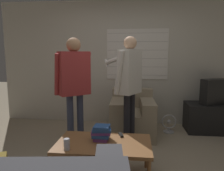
{
  "coord_description": "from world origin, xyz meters",
  "views": [
    {
      "loc": [
        0.27,
        -2.56,
        1.47
      ],
      "look_at": [
        -0.08,
        0.63,
        1.0
      ],
      "focal_mm": 35.0,
      "sensor_mm": 36.0,
      "label": 1
    }
  ],
  "objects_px": {
    "tv": "(217,92)",
    "spare_remote": "(121,135)",
    "person_right_standing": "(129,79)",
    "soda_can": "(67,144)",
    "person_left_standing": "(74,80)",
    "floor_fan": "(169,124)",
    "armchair_beige": "(132,116)",
    "book_stack": "(101,133)",
    "coffee_table": "(104,145)"
  },
  "relations": [
    {
      "from": "book_stack",
      "to": "floor_fan",
      "type": "relative_size",
      "value": 0.73
    },
    {
      "from": "armchair_beige",
      "to": "coffee_table",
      "type": "xyz_separation_m",
      "value": [
        -0.31,
        -1.47,
        0.07
      ]
    },
    {
      "from": "coffee_table",
      "to": "floor_fan",
      "type": "height_order",
      "value": "coffee_table"
    },
    {
      "from": "coffee_table",
      "to": "person_right_standing",
      "type": "height_order",
      "value": "person_right_standing"
    },
    {
      "from": "armchair_beige",
      "to": "spare_remote",
      "type": "bearing_deg",
      "value": 82.26
    },
    {
      "from": "person_left_standing",
      "to": "soda_can",
      "type": "distance_m",
      "value": 1.17
    },
    {
      "from": "book_stack",
      "to": "floor_fan",
      "type": "distance_m",
      "value": 1.93
    },
    {
      "from": "soda_can",
      "to": "person_right_standing",
      "type": "bearing_deg",
      "value": 59.84
    },
    {
      "from": "armchair_beige",
      "to": "soda_can",
      "type": "distance_m",
      "value": 1.85
    },
    {
      "from": "person_left_standing",
      "to": "book_stack",
      "type": "bearing_deg",
      "value": -91.03
    },
    {
      "from": "tv",
      "to": "floor_fan",
      "type": "distance_m",
      "value": 1.07
    },
    {
      "from": "armchair_beige",
      "to": "floor_fan",
      "type": "xyz_separation_m",
      "value": [
        0.68,
        0.16,
        -0.18
      ]
    },
    {
      "from": "coffee_table",
      "to": "soda_can",
      "type": "relative_size",
      "value": 8.76
    },
    {
      "from": "soda_can",
      "to": "spare_remote",
      "type": "distance_m",
      "value": 0.73
    },
    {
      "from": "tv",
      "to": "spare_remote",
      "type": "relative_size",
      "value": 4.69
    },
    {
      "from": "book_stack",
      "to": "soda_can",
      "type": "distance_m",
      "value": 0.44
    },
    {
      "from": "armchair_beige",
      "to": "person_left_standing",
      "type": "height_order",
      "value": "person_left_standing"
    },
    {
      "from": "tv",
      "to": "book_stack",
      "type": "height_order",
      "value": "tv"
    },
    {
      "from": "person_right_standing",
      "to": "tv",
      "type": "bearing_deg",
      "value": -30.25
    },
    {
      "from": "book_stack",
      "to": "tv",
      "type": "bearing_deg",
      "value": 42.3
    },
    {
      "from": "person_right_standing",
      "to": "spare_remote",
      "type": "bearing_deg",
      "value": -157.61
    },
    {
      "from": "tv",
      "to": "spare_remote",
      "type": "height_order",
      "value": "tv"
    },
    {
      "from": "soda_can",
      "to": "coffee_table",
      "type": "bearing_deg",
      "value": 33.27
    },
    {
      "from": "armchair_beige",
      "to": "book_stack",
      "type": "distance_m",
      "value": 1.48
    },
    {
      "from": "spare_remote",
      "to": "book_stack",
      "type": "bearing_deg",
      "value": -158.51
    },
    {
      "from": "person_right_standing",
      "to": "spare_remote",
      "type": "height_order",
      "value": "person_right_standing"
    },
    {
      "from": "floor_fan",
      "to": "armchair_beige",
      "type": "bearing_deg",
      "value": -166.91
    },
    {
      "from": "person_left_standing",
      "to": "floor_fan",
      "type": "distance_m",
      "value": 2.01
    },
    {
      "from": "person_left_standing",
      "to": "person_right_standing",
      "type": "distance_m",
      "value": 0.82
    },
    {
      "from": "tv",
      "to": "person_left_standing",
      "type": "bearing_deg",
      "value": -2.51
    },
    {
      "from": "armchair_beige",
      "to": "book_stack",
      "type": "height_order",
      "value": "armchair_beige"
    },
    {
      "from": "tv",
      "to": "soda_can",
      "type": "xyz_separation_m",
      "value": [
        -2.23,
        -2.02,
        -0.27
      ]
    },
    {
      "from": "armchair_beige",
      "to": "soda_can",
      "type": "relative_size",
      "value": 7.37
    },
    {
      "from": "tv",
      "to": "armchair_beige",
      "type": "bearing_deg",
      "value": -14.4
    },
    {
      "from": "soda_can",
      "to": "book_stack",
      "type": "bearing_deg",
      "value": 41.41
    },
    {
      "from": "coffee_table",
      "to": "person_left_standing",
      "type": "bearing_deg",
      "value": 126.41
    },
    {
      "from": "person_right_standing",
      "to": "book_stack",
      "type": "bearing_deg",
      "value": -171.28
    },
    {
      "from": "armchair_beige",
      "to": "tv",
      "type": "height_order",
      "value": "tv"
    },
    {
      "from": "armchair_beige",
      "to": "person_right_standing",
      "type": "height_order",
      "value": "person_right_standing"
    },
    {
      "from": "person_right_standing",
      "to": "book_stack",
      "type": "relative_size",
      "value": 6.85
    },
    {
      "from": "floor_fan",
      "to": "person_left_standing",
      "type": "bearing_deg",
      "value": -150.44
    },
    {
      "from": "tv",
      "to": "person_left_standing",
      "type": "xyz_separation_m",
      "value": [
        -2.42,
        -1.02,
        0.31
      ]
    },
    {
      "from": "book_stack",
      "to": "spare_remote",
      "type": "xyz_separation_m",
      "value": [
        0.22,
        0.18,
        -0.09
      ]
    },
    {
      "from": "tv",
      "to": "person_right_standing",
      "type": "relative_size",
      "value": 0.37
    },
    {
      "from": "coffee_table",
      "to": "soda_can",
      "type": "xyz_separation_m",
      "value": [
        -0.37,
        -0.24,
        0.1
      ]
    },
    {
      "from": "person_left_standing",
      "to": "spare_remote",
      "type": "distance_m",
      "value": 1.11
    },
    {
      "from": "book_stack",
      "to": "soda_can",
      "type": "bearing_deg",
      "value": -138.59
    },
    {
      "from": "book_stack",
      "to": "soda_can",
      "type": "relative_size",
      "value": 2.0
    },
    {
      "from": "floor_fan",
      "to": "soda_can",
      "type": "bearing_deg",
      "value": -125.98
    },
    {
      "from": "person_right_standing",
      "to": "book_stack",
      "type": "distance_m",
      "value": 1.0
    }
  ]
}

